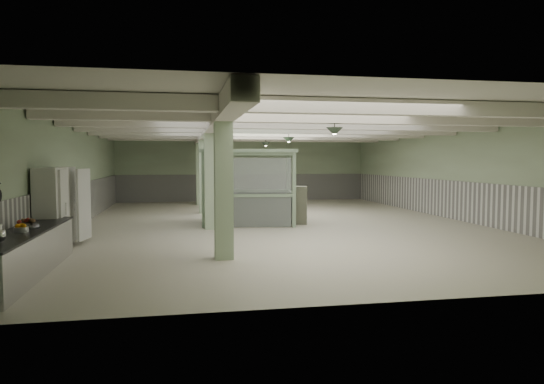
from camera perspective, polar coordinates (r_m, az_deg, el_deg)
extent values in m
plane|color=beige|center=(17.73, 0.73, -3.70)|extent=(20.00, 20.00, 0.00)
cube|color=silver|center=(17.63, 0.74, 7.98)|extent=(14.00, 20.00, 0.02)
cube|color=#A4BE98|center=(27.46, -3.38, 2.71)|extent=(14.00, 0.02, 3.60)
cube|color=#A4BE98|center=(8.04, 14.92, 0.04)|extent=(14.00, 0.02, 3.60)
cube|color=#A4BE98|center=(17.60, -22.22, 1.85)|extent=(0.02, 20.00, 3.60)
cube|color=#A4BE98|center=(20.17, 20.65, 2.10)|extent=(0.02, 20.00, 3.60)
cube|color=silver|center=(17.66, -22.06, -1.56)|extent=(0.05, 19.90, 1.50)
cube|color=silver|center=(20.21, 20.52, -0.88)|extent=(0.05, 19.90, 1.50)
cube|color=silver|center=(27.47, -3.36, 0.52)|extent=(13.90, 0.05, 1.50)
cube|color=white|center=(17.30, -7.47, 7.30)|extent=(0.45, 19.90, 0.40)
cube|color=white|center=(10.39, 9.04, 9.89)|extent=(13.90, 0.35, 0.32)
cube|color=white|center=(12.76, 5.22, 8.77)|extent=(13.90, 0.35, 0.32)
cube|color=white|center=(15.18, 2.62, 7.98)|extent=(13.90, 0.35, 0.32)
cube|color=white|center=(17.62, 0.74, 7.40)|extent=(13.90, 0.35, 0.32)
cube|color=white|center=(20.07, -0.67, 6.96)|extent=(13.90, 0.35, 0.32)
cube|color=white|center=(22.53, -1.78, 6.61)|extent=(13.90, 0.35, 0.32)
cube|color=white|center=(25.00, -2.66, 6.32)|extent=(13.90, 0.35, 0.32)
cube|color=#B1CDA5|center=(11.29, -5.72, 1.19)|extent=(0.42, 0.42, 3.60)
cube|color=#B1CDA5|center=(16.27, -7.23, 1.96)|extent=(0.42, 0.42, 3.60)
cube|color=#B1CDA5|center=(21.26, -8.03, 2.37)|extent=(0.42, 0.42, 3.60)
cube|color=#B1CDA5|center=(25.26, -8.44, 2.59)|extent=(0.42, 0.42, 3.60)
cone|color=#304031|center=(12.88, 7.37, 7.06)|extent=(0.44, 0.44, 0.22)
cone|color=#304031|center=(18.19, 1.98, 6.12)|extent=(0.44, 0.44, 0.22)
cone|color=#304031|center=(23.09, -0.74, 5.62)|extent=(0.44, 0.44, 0.22)
cube|color=silver|center=(10.85, -27.11, -6.54)|extent=(0.80, 4.77, 0.88)
cube|color=black|center=(10.78, -27.18, -4.19)|extent=(0.84, 4.81, 0.04)
cylinder|color=#B2B2B7|center=(10.63, -27.39, -3.98)|extent=(0.32, 0.32, 0.10)
cube|color=silver|center=(13.67, -24.06, -1.95)|extent=(0.56, 2.22, 2.04)
cube|color=silver|center=(13.11, -23.27, -2.16)|extent=(0.06, 0.83, 1.94)
cube|color=silver|center=(14.17, -21.81, -1.70)|extent=(0.23, 0.83, 1.94)
cube|color=silver|center=(13.10, -23.10, -2.16)|extent=(0.02, 0.05, 0.30)
cube|color=silver|center=(14.09, -22.21, -1.74)|extent=(0.02, 0.05, 0.30)
cube|color=gray|center=(16.55, -8.05, 0.19)|extent=(0.14, 0.14, 2.56)
cube|color=gray|center=(19.10, -7.30, 0.67)|extent=(0.14, 0.14, 2.56)
cube|color=gray|center=(16.54, 2.62, 0.22)|extent=(0.14, 0.14, 2.56)
cube|color=gray|center=(19.09, 1.94, 0.70)|extent=(0.14, 0.14, 2.56)
cube|color=gray|center=(17.73, -2.71, 4.80)|extent=(3.69, 3.26, 0.12)
cube|color=silver|center=(16.54, -2.71, -2.32)|extent=(2.86, 0.47, 1.05)
cube|color=silver|center=(16.45, -2.73, 1.94)|extent=(2.86, 0.47, 1.22)
cube|color=silver|center=(19.09, -2.68, -1.51)|extent=(2.86, 0.47, 1.05)
cube|color=silver|center=(19.01, -2.69, 2.19)|extent=(2.86, 0.47, 1.22)
cube|color=silver|center=(17.88, -7.63, -1.89)|extent=(0.40, 2.35, 1.05)
cube|color=silver|center=(17.81, -7.67, 2.05)|extent=(0.40, 2.35, 1.22)
cube|color=silver|center=(17.87, 2.25, -1.87)|extent=(0.40, 2.35, 1.05)
cube|color=silver|center=(17.79, 2.26, 2.08)|extent=(0.40, 2.35, 1.22)
cube|color=#5E6050|center=(17.56, 3.41, -1.54)|extent=(0.58, 0.72, 1.36)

